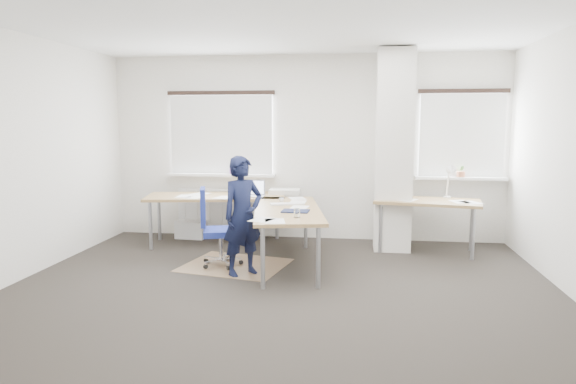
# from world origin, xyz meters

# --- Properties ---
(ground) EXTENTS (6.00, 6.00, 0.00)m
(ground) POSITION_xyz_m (0.00, 0.00, 0.00)
(ground) COLOR black
(ground) RESTS_ON ground
(room_shell) EXTENTS (6.04, 5.04, 2.82)m
(room_shell) POSITION_xyz_m (0.18, 0.45, 1.75)
(room_shell) COLOR silver
(room_shell) RESTS_ON ground
(floor_mat) EXTENTS (1.42, 1.27, 0.01)m
(floor_mat) POSITION_xyz_m (-0.71, 0.80, 0.00)
(floor_mat) COLOR #816446
(floor_mat) RESTS_ON ground
(white_crate) EXTENTS (0.47, 0.35, 0.27)m
(white_crate) POSITION_xyz_m (-1.74, 2.25, 0.14)
(white_crate) COLOR white
(white_crate) RESTS_ON ground
(desk_main) EXTENTS (2.82, 2.63, 0.96)m
(desk_main) POSITION_xyz_m (-0.60, 1.42, 0.69)
(desk_main) COLOR olive
(desk_main) RESTS_ON ground
(desk_side) EXTENTS (1.50, 0.93, 1.22)m
(desk_side) POSITION_xyz_m (1.77, 1.84, 0.69)
(desk_side) COLOR olive
(desk_side) RESTS_ON ground
(task_chair) EXTENTS (0.55, 0.54, 0.99)m
(task_chair) POSITION_xyz_m (-0.91, 0.77, 0.28)
(task_chair) COLOR navy
(task_chair) RESTS_ON ground
(person) EXTENTS (0.60, 0.60, 1.41)m
(person) POSITION_xyz_m (-0.52, 0.45, 0.70)
(person) COLOR black
(person) RESTS_ON ground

